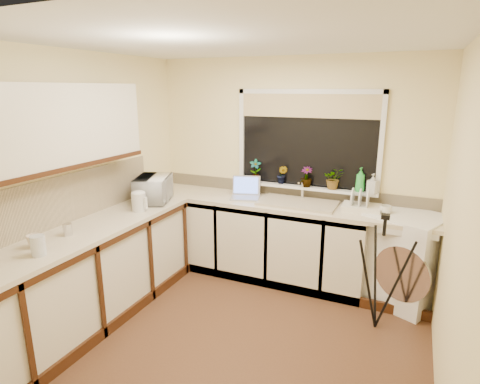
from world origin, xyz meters
The scene contains 34 objects.
floor centered at (0.00, 0.00, 0.00)m, with size 3.20×3.20×0.00m, color brown.
ceiling centered at (0.00, 0.00, 2.45)m, with size 3.20×3.20×0.00m, color white.
wall_back centered at (0.00, 1.50, 1.23)m, with size 3.20×3.20×0.00m, color #FDE9A8.
wall_front centered at (0.00, -1.50, 1.23)m, with size 3.20×3.20×0.00m, color #FDE9A8.
wall_left centered at (-1.60, 0.00, 1.23)m, with size 3.00×3.00×0.00m, color #FDE9A8.
wall_right centered at (1.60, 0.00, 1.23)m, with size 3.00×3.00×0.00m, color #FDE9A8.
base_cabinet_back centered at (-0.33, 1.20, 0.43)m, with size 2.55×0.60×0.86m, color silver.
base_cabinet_left centered at (-1.30, -0.30, 0.43)m, with size 0.54×2.40×0.86m, color silver.
worktop_back centered at (0.00, 1.20, 0.88)m, with size 3.20×0.60×0.04m, color beige.
worktop_left centered at (-1.30, -0.30, 0.88)m, with size 0.60×2.40×0.04m, color beige.
upper_cabinet centered at (-1.44, -0.45, 1.80)m, with size 0.28×1.90×0.70m, color silver.
splashback_left centered at (-1.59, -0.30, 1.12)m, with size 0.02×2.40×0.45m, color beige.
splashback_back centered at (0.00, 1.49, 0.97)m, with size 3.20×0.02×0.14m, color beige.
window_glass centered at (0.20, 1.49, 1.55)m, with size 1.50×0.02×1.00m, color black.
window_blind centered at (0.20, 1.46, 1.92)m, with size 1.50×0.02×0.25m, color tan.
windowsill centered at (0.20, 1.43, 1.04)m, with size 1.60×0.14×0.03m, color white.
sink centered at (0.20, 1.20, 0.91)m, with size 0.82×0.46×0.03m, color tan.
faucet centered at (0.20, 1.38, 1.02)m, with size 0.03×0.03×0.24m, color silver.
washing_machine centered at (1.30, 1.23, 0.46)m, with size 0.65×0.62×0.92m, color white.
laptop centered at (-0.42, 1.22, 0.96)m, with size 0.38×0.35×0.24m.
kettle centered at (-1.21, 0.31, 0.99)m, with size 0.14×0.14×0.19m, color silver.
dish_rack centered at (0.85, 1.24, 0.93)m, with size 0.38×0.28×0.06m, color #EFE7CF.
tripod centered at (1.12, 0.62, 0.54)m, with size 0.52×0.52×1.08m, color black, non-canonical shape.
glass_jug centered at (-1.19, -0.89, 0.98)m, with size 0.11×0.11×0.15m, color silver.
steel_jar centered at (-1.33, -0.49, 0.95)m, with size 0.07×0.07×0.10m, color silver.
microwave centered at (-1.28, 0.67, 1.04)m, with size 0.50×0.34×0.28m, color white.
plant_a centered at (-0.38, 1.43, 1.18)m, with size 0.14×0.09×0.26m, color #999999.
plant_b centered at (-0.06, 1.43, 1.16)m, with size 0.12×0.09×0.21m, color #999999.
plant_c centered at (0.23, 1.41, 1.16)m, with size 0.12×0.12×0.22m, color #999999.
plant_d centered at (0.52, 1.43, 1.17)m, with size 0.21×0.18×0.24m, color #999999.
soap_bottle_green centered at (0.80, 1.43, 1.18)m, with size 0.10×0.10×0.26m, color green.
soap_bottle_clear centered at (0.93, 1.41, 1.15)m, with size 0.09×0.10×0.21m, color #999999.
cup_back centered at (1.09, 1.21, 0.95)m, with size 0.12×0.12×0.09m, color silver.
cup_left centered at (-1.35, -0.79, 0.95)m, with size 0.11×0.11×0.10m, color beige.
Camera 1 is at (1.28, -2.77, 2.11)m, focal length 29.52 mm.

